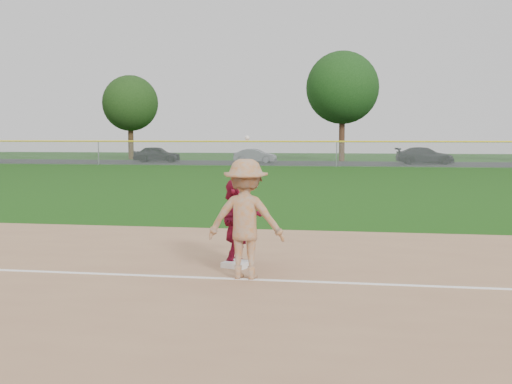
% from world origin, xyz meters
% --- Properties ---
extents(ground, '(160.00, 160.00, 0.00)m').
position_xyz_m(ground, '(0.00, 0.00, 0.00)').
color(ground, '#16420C').
rests_on(ground, ground).
extents(foul_line, '(60.00, 0.10, 0.01)m').
position_xyz_m(foul_line, '(0.00, -0.80, 0.03)').
color(foul_line, white).
rests_on(foul_line, infield_dirt).
extents(parking_asphalt, '(120.00, 10.00, 0.01)m').
position_xyz_m(parking_asphalt, '(0.00, 46.00, 0.01)').
color(parking_asphalt, black).
rests_on(parking_asphalt, ground).
extents(first_base, '(0.56, 0.56, 0.10)m').
position_xyz_m(first_base, '(-0.14, 0.21, 0.07)').
color(first_base, white).
rests_on(first_base, infield_dirt).
extents(base_runner, '(0.82, 1.60, 1.65)m').
position_xyz_m(base_runner, '(-0.16, 0.41, 0.84)').
color(base_runner, maroon).
rests_on(base_runner, infield_dirt).
extents(car_left, '(4.49, 2.18, 1.48)m').
position_xyz_m(car_left, '(-16.86, 46.08, 0.75)').
color(car_left, black).
rests_on(car_left, parking_asphalt).
extents(car_mid, '(3.86, 1.43, 1.26)m').
position_xyz_m(car_mid, '(-7.61, 46.15, 0.64)').
color(car_mid, slate).
rests_on(car_mid, parking_asphalt).
extents(car_right, '(5.17, 2.48, 1.45)m').
position_xyz_m(car_right, '(7.35, 46.05, 0.74)').
color(car_right, black).
rests_on(car_right, parking_asphalt).
extents(first_base_play, '(1.32, 0.78, 2.42)m').
position_xyz_m(first_base_play, '(0.19, -0.69, 1.03)').
color(first_base_play, gray).
rests_on(first_base_play, infield_dirt).
extents(outfield_fence, '(110.00, 0.12, 110.00)m').
position_xyz_m(outfield_fence, '(0.00, 40.00, 1.96)').
color(outfield_fence, '#999EA0').
rests_on(outfield_fence, ground).
extents(tree_1, '(5.80, 5.80, 8.75)m').
position_xyz_m(tree_1, '(-22.00, 53.00, 5.83)').
color(tree_1, '#382614').
rests_on(tree_1, ground).
extents(tree_2, '(7.00, 7.00, 10.58)m').
position_xyz_m(tree_2, '(0.00, 51.50, 7.06)').
color(tree_2, '#3C2416').
rests_on(tree_2, ground).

